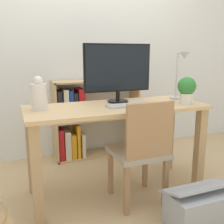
% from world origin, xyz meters
% --- Properties ---
extents(ground_plane, '(10.00, 10.00, 0.00)m').
position_xyz_m(ground_plane, '(0.00, 0.00, 0.00)').
color(ground_plane, tan).
extents(wall_back, '(8.00, 0.05, 2.60)m').
position_xyz_m(wall_back, '(0.00, 1.02, 1.30)').
color(wall_back, silver).
rests_on(wall_back, ground_plane).
extents(desk, '(1.45, 0.57, 0.75)m').
position_xyz_m(desk, '(0.00, 0.00, 0.60)').
color(desk, tan).
rests_on(desk, ground_plane).
extents(monitor, '(0.60, 0.18, 0.49)m').
position_xyz_m(monitor, '(0.07, 0.14, 1.02)').
color(monitor, black).
rests_on(monitor, desk).
extents(keyboard, '(0.33, 0.12, 0.02)m').
position_xyz_m(keyboard, '(0.07, -0.06, 0.76)').
color(keyboard, '#B2B2B7').
rests_on(keyboard, desk).
extents(vase, '(0.12, 0.12, 0.25)m').
position_xyz_m(vase, '(-0.60, 0.06, 0.86)').
color(vase, silver).
rests_on(vase, desk).
extents(desk_lamp, '(0.10, 0.19, 0.42)m').
position_xyz_m(desk_lamp, '(0.62, 0.03, 1.01)').
color(desk_lamp, '#B7B7BC').
rests_on(desk_lamp, desk).
extents(potted_plant, '(0.15, 0.15, 0.22)m').
position_xyz_m(potted_plant, '(0.56, -0.15, 0.87)').
color(potted_plant, silver).
rests_on(potted_plant, desk).
extents(chair, '(0.40, 0.40, 0.83)m').
position_xyz_m(chair, '(0.10, -0.26, 0.45)').
color(chair, '#9E937F').
rests_on(chair, ground_plane).
extents(bookshelf, '(0.96, 0.28, 0.87)m').
position_xyz_m(bookshelf, '(-0.09, 0.85, 0.41)').
color(bookshelf, tan).
rests_on(bookshelf, ground_plane).
extents(storage_box, '(0.47, 0.30, 0.31)m').
position_xyz_m(storage_box, '(0.36, -0.64, 0.13)').
color(storage_box, '#999EA3').
rests_on(storage_box, ground_plane).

